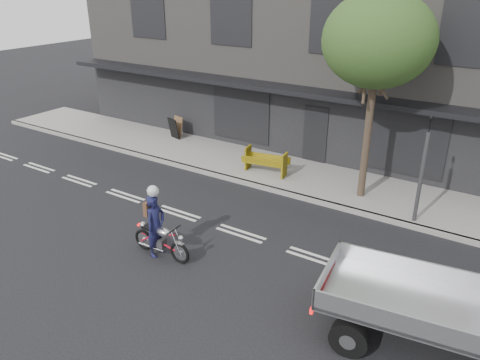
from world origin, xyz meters
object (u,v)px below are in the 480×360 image
street_tree (378,41)px  traffic_light_pole (421,176)px  motorcycle (161,239)px  rider (156,226)px  construction_barrier (262,163)px  sandwich_board (173,128)px

street_tree → traffic_light_pole: street_tree is taller
motorcycle → rider: bearing=179.7°
street_tree → traffic_light_pole: 4.23m
traffic_light_pole → rider: size_ratio=1.97×
construction_barrier → street_tree: bearing=4.1°
rider → sandwich_board: bearing=37.0°
sandwich_board → rider: bearing=-37.8°
traffic_light_pole → rider: 7.86m
construction_barrier → sandwich_board: (-5.55, 1.45, 0.01)m
motorcycle → construction_barrier: size_ratio=1.13×
rider → sandwich_board: rider is taller
traffic_light_pole → motorcycle: traffic_light_pole is taller
traffic_light_pole → motorcycle: bearing=-134.4°
traffic_light_pole → sandwich_board: size_ratio=3.61×
traffic_light_pole → motorcycle: (-5.40, -5.51, -1.15)m
street_tree → construction_barrier: bearing=-175.9°
traffic_light_pole → rider: bearing=-135.2°
traffic_light_pole → construction_barrier: (-5.75, 0.58, -1.03)m
construction_barrier → sandwich_board: bearing=165.3°
sandwich_board → traffic_light_pole: bearing=4.7°
street_tree → motorcycle: size_ratio=3.53×
construction_barrier → sandwich_board: sandwich_board is taller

